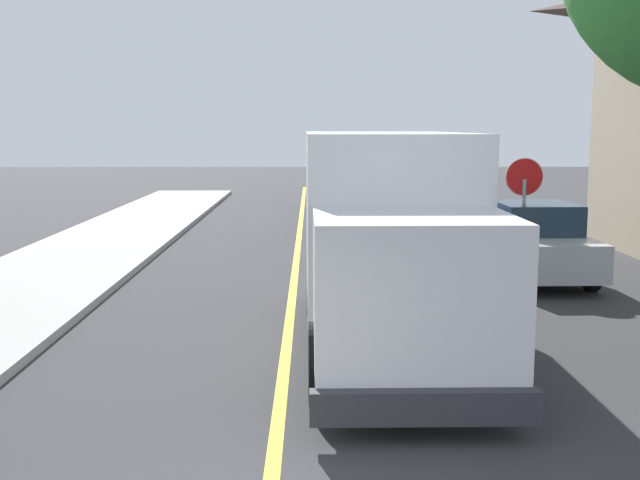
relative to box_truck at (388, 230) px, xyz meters
The scene contains 8 objects.
centre_line_yellow 4.10m from the box_truck, 114.18° to the left, with size 0.16×56.00×0.01m, color gold.
box_truck is the anchor object (origin of this frame).
parked_car_near 6.40m from the box_truck, 83.53° to the left, with size 1.92×4.45×1.67m.
parked_car_mid 12.97m from the box_truck, 88.63° to the left, with size 1.96×4.46×1.67m.
parked_car_far 19.98m from the box_truck, 89.32° to the left, with size 1.85×4.42×1.67m.
parked_car_furthest 26.20m from the box_truck, 89.81° to the left, with size 1.94×4.45×1.67m.
parked_van_across 6.48m from the box_truck, 54.90° to the left, with size 1.92×4.45×1.67m.
stop_sign 5.81m from the box_truck, 55.16° to the left, with size 0.80×0.10×2.65m.
Camera 1 is at (0.38, -5.00, 3.29)m, focal length 44.11 mm.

